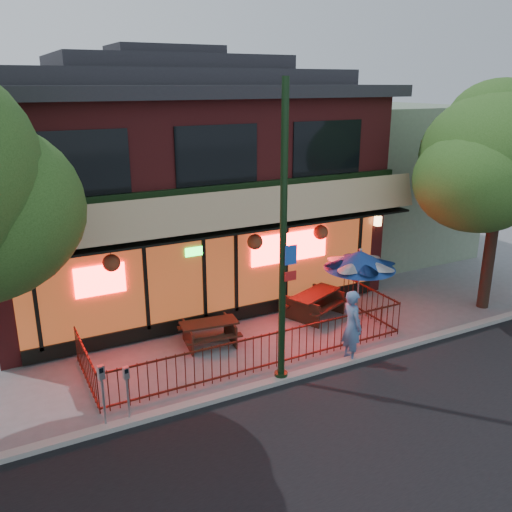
{
  "coord_description": "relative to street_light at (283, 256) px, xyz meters",
  "views": [
    {
      "loc": [
        -5.89,
        -10.38,
        6.87
      ],
      "look_at": [
        0.57,
        2.0,
        2.38
      ],
      "focal_mm": 38.0,
      "sensor_mm": 36.0,
      "label": 1
    }
  ],
  "objects": [
    {
      "name": "neighbor_building",
      "position": [
        9.0,
        8.1,
        -0.15
      ],
      "size": [
        6.0,
        7.0,
        6.0
      ],
      "primitive_type": "cube",
      "color": "gray",
      "rests_on": "ground"
    },
    {
      "name": "street_tree_right",
      "position": [
        8.04,
        0.99,
        1.81
      ],
      "size": [
        4.8,
        4.8,
        7.02
      ],
      "color": "black",
      "rests_on": "ground"
    },
    {
      "name": "picnic_table_left",
      "position": [
        -0.8,
        2.54,
        -2.71
      ],
      "size": [
        1.68,
        1.37,
        0.66
      ],
      "color": "#341D13",
      "rests_on": "ground"
    },
    {
      "name": "ground",
      "position": [
        -0.0,
        0.4,
        -3.15
      ],
      "size": [
        80.0,
        80.0,
        0.0
      ],
      "primitive_type": "plane",
      "color": "gray",
      "rests_on": "ground"
    },
    {
      "name": "patio_umbrella",
      "position": [
        3.6,
        1.74,
        -1.14
      ],
      "size": [
        2.06,
        2.06,
        2.36
      ],
      "color": "gray",
      "rests_on": "ground"
    },
    {
      "name": "street_light",
      "position": [
        0.0,
        0.0,
        0.0
      ],
      "size": [
        0.43,
        0.32,
        7.0
      ],
      "color": "black",
      "rests_on": "ground"
    },
    {
      "name": "curb",
      "position": [
        -0.0,
        -0.1,
        -3.09
      ],
      "size": [
        80.0,
        0.25,
        0.12
      ],
      "primitive_type": "cube",
      "color": "#999993",
      "rests_on": "ground"
    },
    {
      "name": "restaurant_building",
      "position": [
        -0.0,
        7.51,
        0.98
      ],
      "size": [
        12.96,
        9.49,
        8.05
      ],
      "color": "maroon",
      "rests_on": "ground"
    },
    {
      "name": "parking_meter_far",
      "position": [
        -4.2,
        0.0,
        -2.15
      ],
      "size": [
        0.15,
        0.13,
        1.47
      ],
      "color": "#9FA3A7",
      "rests_on": "ground"
    },
    {
      "name": "patio_fence",
      "position": [
        -0.0,
        0.91,
        -2.52
      ],
      "size": [
        8.44,
        2.62,
        1.0
      ],
      "color": "#45160E",
      "rests_on": "ground"
    },
    {
      "name": "parking_meter_near",
      "position": [
        -3.7,
        0.0,
        -2.26
      ],
      "size": [
        0.13,
        0.12,
        1.31
      ],
      "color": "#A0A3A9",
      "rests_on": "ground"
    },
    {
      "name": "pedestrian",
      "position": [
        2.1,
        0.05,
        -2.19
      ],
      "size": [
        0.5,
        0.72,
        1.91
      ],
      "primitive_type": "imported",
      "rotation": [
        0.0,
        0.0,
        1.51
      ],
      "color": "#4E6E9D",
      "rests_on": "ground"
    },
    {
      "name": "picnic_table_right",
      "position": [
        2.81,
        2.8,
        -2.65
      ],
      "size": [
        2.14,
        1.92,
        0.75
      ],
      "color": "#361D13",
      "rests_on": "ground"
    }
  ]
}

